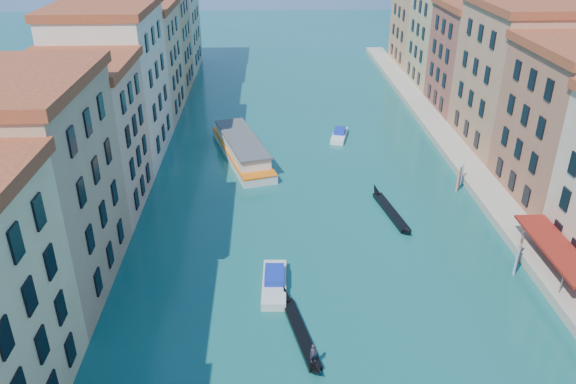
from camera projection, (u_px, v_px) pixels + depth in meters
name	position (u px, v px, depth m)	size (l,w,h in m)	color
left_bank_palazzos	(102.00, 103.00, 71.32)	(12.80, 128.40, 21.00)	tan
right_bank_palazzos	(534.00, 97.00, 73.59)	(12.80, 128.40, 21.00)	#98473D
quay	(464.00, 162.00, 77.47)	(4.00, 140.00, 1.00)	#ACA68A
mooring_poles_right	(574.00, 336.00, 44.72)	(1.44, 54.24, 3.20)	#523B1C
vaporetto_far	(242.00, 149.00, 79.62)	(9.82, 20.52, 2.98)	silver
gondola_fore	(300.00, 331.00, 46.59)	(3.35, 11.49, 2.31)	black
gondola_far	(390.00, 210.00, 65.41)	(2.96, 12.09, 1.72)	black
motorboat_mid	(274.00, 282.00, 52.40)	(2.48, 7.09, 1.45)	silver
motorboat_far	(339.00, 135.00, 86.89)	(3.43, 6.54, 1.29)	white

